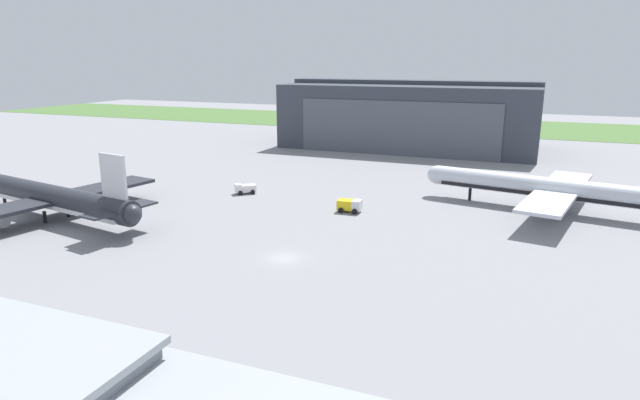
{
  "coord_description": "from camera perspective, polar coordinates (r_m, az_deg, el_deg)",
  "views": [
    {
      "loc": [
        29.95,
        -60.92,
        25.51
      ],
      "look_at": [
        -2.78,
        19.25,
        3.0
      ],
      "focal_mm": 30.66,
      "sensor_mm": 36.0,
      "label": 1
    }
  ],
  "objects": [
    {
      "name": "ground_plane",
      "position": [
        72.52,
        -3.74,
        -6.06
      ],
      "size": [
        440.0,
        440.0,
        0.0
      ],
      "primitive_type": "plane",
      "color": "gray"
    },
    {
      "name": "grass_field_strip",
      "position": [
        222.5,
        14.45,
        7.54
      ],
      "size": [
        440.0,
        56.0,
        0.08
      ],
      "primitive_type": "cube",
      "color": "#4C7037",
      "rests_on": "ground_plane"
    },
    {
      "name": "maintenance_hangar",
      "position": [
        164.39,
        9.46,
        8.7
      ],
      "size": [
        71.54,
        33.37,
        19.43
      ],
      "color": "#383D47",
      "rests_on": "ground_plane"
    },
    {
      "name": "airliner_far_right",
      "position": [
        101.01,
        23.21,
        1.06
      ],
      "size": [
        43.92,
        34.95,
        11.89
      ],
      "color": "silver",
      "rests_on": "ground_plane"
    },
    {
      "name": "airliner_near_right",
      "position": [
        99.3,
        -26.45,
        0.3
      ],
      "size": [
        43.23,
        37.82,
        12.26
      ],
      "color": "#282B33",
      "rests_on": "ground_plane"
    },
    {
      "name": "baggage_tug",
      "position": [
        106.89,
        -7.83,
        1.22
      ],
      "size": [
        4.17,
        3.95,
        2.0
      ],
      "color": "white",
      "rests_on": "ground_plane"
    },
    {
      "name": "ops_van",
      "position": [
        93.35,
        3.12,
        -0.52
      ],
      "size": [
        4.16,
        2.85,
        2.17
      ],
      "color": "silver",
      "rests_on": "ground_plane"
    }
  ]
}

